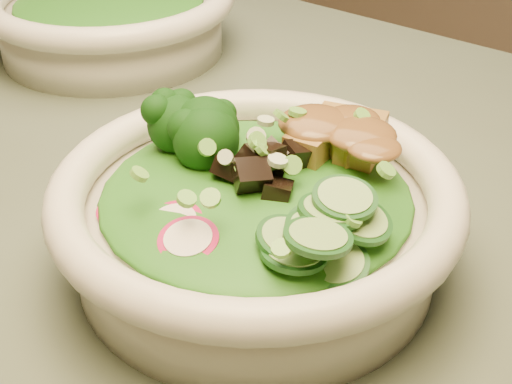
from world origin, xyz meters
The scene contains 12 objects.
dining_table centered at (0.00, 0.00, 0.64)m, with size 1.20×0.80×0.75m.
salad_bowl centered at (-0.02, -0.10, 0.79)m, with size 0.29×0.29×0.08m.
side_bowl centered at (-0.40, 0.11, 0.79)m, with size 0.29×0.29×0.08m.
lettuce_bed centered at (-0.02, -0.10, 0.81)m, with size 0.22×0.22×0.03m, color #185912.
side_lettuce centered at (-0.40, 0.11, 0.81)m, with size 0.19×0.19×0.02m, color #185912.
broccoli_florets centered at (-0.08, -0.08, 0.83)m, with size 0.08×0.07×0.05m, color black, non-canonical shape.
radish_slices centered at (-0.03, -0.17, 0.82)m, with size 0.12×0.04×0.02m, color #AB0D43, non-canonical shape.
cucumber_slices centered at (0.05, -0.12, 0.83)m, with size 0.07×0.07×0.04m, color #88B565, non-canonical shape.
mushroom_heap centered at (-0.01, -0.09, 0.83)m, with size 0.07×0.07×0.04m, color black, non-canonical shape.
tofu_cubes centered at (0.00, -0.03, 0.83)m, with size 0.10×0.06×0.04m, color olive, non-canonical shape.
peanut_sauce centered at (0.00, -0.03, 0.84)m, with size 0.07×0.06×0.02m, color brown.
scallion_garnish centered at (-0.02, -0.10, 0.84)m, with size 0.20×0.20×0.03m, color #6AB53F, non-canonical shape.
Camera 1 is at (0.24, -0.42, 1.08)m, focal length 50.00 mm.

